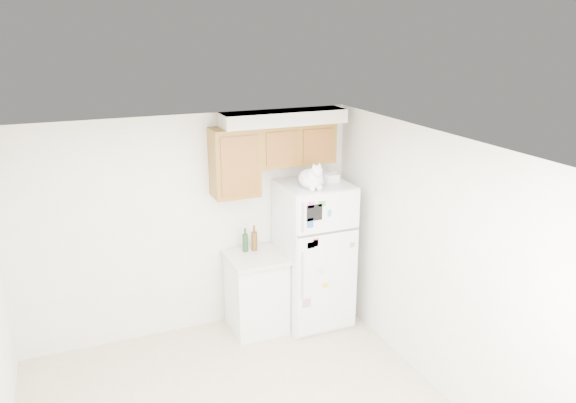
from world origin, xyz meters
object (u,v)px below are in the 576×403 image
storage_box_back (327,176)px  storage_box_front (332,178)px  bottle_amber (254,238)px  bottle_green (245,240)px  refrigerator (314,254)px  cat (312,178)px  base_counter (256,292)px

storage_box_back → storage_box_front: storage_box_back is taller
storage_box_back → bottle_amber: storage_box_back is taller
bottle_green → bottle_amber: bearing=-6.1°
refrigerator → cat: 0.99m
refrigerator → storage_box_back: size_ratio=9.44×
base_counter → cat: 1.49m
refrigerator → storage_box_back: storage_box_back is taller
storage_box_back → bottle_green: (-0.94, 0.16, -0.69)m
base_counter → bottle_amber: (0.03, 0.14, 0.61)m
cat → bottle_green: 1.07m
cat → storage_box_front: 0.36m
storage_box_back → cat: bearing=-161.9°
bottle_green → storage_box_front: bearing=-13.5°
storage_box_front → base_counter: bearing=177.3°
cat → bottle_amber: size_ratio=1.48×
storage_box_back → bottle_green: size_ratio=0.64×
base_counter → storage_box_front: size_ratio=6.13×
base_counter → cat: cat is taller
storage_box_back → storage_box_front: 0.08m
storage_box_back → bottle_amber: bearing=149.6°
base_counter → refrigerator: bearing=-6.1°
base_counter → bottle_amber: bottle_amber is taller
storage_box_back → bottle_amber: size_ratio=0.59×
bottle_green → base_counter: bearing=-64.6°
refrigerator → storage_box_back: 0.92m
cat → refrigerator: bearing=55.3°
refrigerator → bottle_amber: size_ratio=5.58×
storage_box_front → bottle_amber: (-0.86, 0.22, -0.67)m
bottle_green → cat: bearing=-30.9°
base_counter → cat: size_ratio=2.05×
storage_box_back → storage_box_front: bearing=-90.6°
cat → bottle_amber: bearing=145.2°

